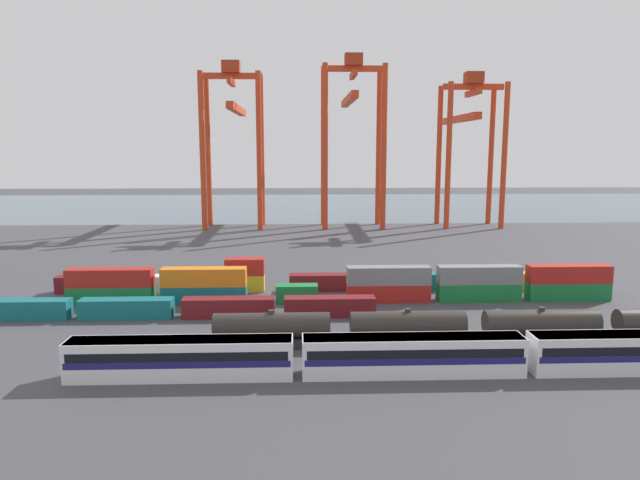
{
  "coord_description": "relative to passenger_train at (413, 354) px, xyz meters",
  "views": [
    {
      "loc": [
        -2.78,
        -73.86,
        22.06
      ],
      "look_at": [
        1.31,
        37.88,
        4.11
      ],
      "focal_mm": 31.97,
      "sensor_mm": 36.0,
      "label": 1
    }
  ],
  "objects": [
    {
      "name": "shipping_container_14",
      "position": [
        28.45,
        27.19,
        1.76
      ],
      "size": [
        12.1,
        2.44,
        2.6
      ],
      "primitive_type": "cube",
      "color": "#AD211C",
      "rests_on": "shipping_container_13"
    },
    {
      "name": "shipping_container_5",
      "position": [
        -38.17,
        27.19,
        1.76
      ],
      "size": [
        12.1,
        2.44,
        2.6
      ],
      "primitive_type": "cube",
      "color": "#AD211C",
      "rests_on": "shipping_container_4"
    },
    {
      "name": "shipping_container_19",
      "position": [
        -6.66,
        34.17,
        -0.84
      ],
      "size": [
        12.1,
        2.44,
        2.6
      ],
      "primitive_type": "cube",
      "color": "maroon",
      "rests_on": "ground_plane"
    },
    {
      "name": "shipping_container_20",
      "position": [
        6.34,
        34.17,
        -0.84
      ],
      "size": [
        12.1,
        2.44,
        2.6
      ],
      "primitive_type": "cube",
      "color": "#146066",
      "rests_on": "ground_plane"
    },
    {
      "name": "shipping_container_12",
      "position": [
        15.13,
        27.19,
        1.76
      ],
      "size": [
        12.1,
        2.44,
        2.6
      ],
      "primitive_type": "cube",
      "color": "slate",
      "rests_on": "shipping_container_11"
    },
    {
      "name": "shipping_container_17",
      "position": [
        -19.66,
        34.17,
        -0.84
      ],
      "size": [
        6.04,
        2.44,
        2.6
      ],
      "primitive_type": "cube",
      "color": "gold",
      "rests_on": "ground_plane"
    },
    {
      "name": "gantry_crane_central",
      "position": [
        4.0,
        110.91,
        27.3
      ],
      "size": [
        17.62,
        37.84,
        47.79
      ],
      "color": "red",
      "rests_on": "ground_plane"
    },
    {
      "name": "gantry_crane_west",
      "position": [
        -29.48,
        110.95,
        25.78
      ],
      "size": [
        16.89,
        37.25,
        45.71
      ],
      "color": "red",
      "rests_on": "ground_plane"
    },
    {
      "name": "shipping_container_13",
      "position": [
        28.45,
        27.19,
        -0.84
      ],
      "size": [
        12.1,
        2.44,
        2.6
      ],
      "primitive_type": "cube",
      "color": "#197538",
      "rests_on": "ground_plane"
    },
    {
      "name": "shipping_container_9",
      "position": [
        1.8,
        27.19,
        -0.84
      ],
      "size": [
        12.1,
        2.44,
        2.6
      ],
      "primitive_type": "cube",
      "color": "#AD211C",
      "rests_on": "ground_plane"
    },
    {
      "name": "shipping_container_22",
      "position": [
        32.34,
        34.17,
        -0.84
      ],
      "size": [
        12.1,
        2.44,
        2.6
      ],
      "primitive_type": "cube",
      "color": "silver",
      "rests_on": "ground_plane"
    },
    {
      "name": "shipping_container_0",
      "position": [
        -47.29,
        20.21,
        -0.84
      ],
      "size": [
        12.1,
        2.44,
        2.6
      ],
      "primitive_type": "cube",
      "color": "#146066",
      "rests_on": "ground_plane"
    },
    {
      "name": "shipping_container_16",
      "position": [
        -32.66,
        34.17,
        -0.84
      ],
      "size": [
        6.04,
        2.44,
        2.6
      ],
      "primitive_type": "cube",
      "color": "silver",
      "rests_on": "ground_plane"
    },
    {
      "name": "freight_tank_row",
      "position": [
        16.47,
        8.57,
        -0.15
      ],
      "size": [
        74.52,
        2.79,
        4.25
      ],
      "color": "#232326",
      "rests_on": "ground_plane"
    },
    {
      "name": "passenger_train",
      "position": [
        0.0,
        0.0,
        0.0
      ],
      "size": [
        67.2,
        3.14,
        3.9
      ],
      "color": "silver",
      "rests_on": "ground_plane"
    },
    {
      "name": "shipping_container_4",
      "position": [
        -38.17,
        27.19,
        -0.84
      ],
      "size": [
        12.1,
        2.44,
        2.6
      ],
      "primitive_type": "cube",
      "color": "#197538",
      "rests_on": "ground_plane"
    },
    {
      "name": "shipping_container_10",
      "position": [
        1.8,
        27.19,
        1.76
      ],
      "size": [
        12.1,
        2.44,
        2.6
      ],
      "primitive_type": "cube",
      "color": "slate",
      "rests_on": "shipping_container_9"
    },
    {
      "name": "gantry_crane_east",
      "position": [
        37.48,
        111.18,
        24.24
      ],
      "size": [
        17.02,
        38.62,
        43.08
      ],
      "color": "red",
      "rests_on": "ground_plane"
    },
    {
      "name": "shipping_container_11",
      "position": [
        15.13,
        27.19,
        -0.84
      ],
      "size": [
        12.1,
        2.44,
        2.6
      ],
      "primitive_type": "cube",
      "color": "#197538",
      "rests_on": "ground_plane"
    },
    {
      "name": "shipping_container_6",
      "position": [
        -24.84,
        27.19,
        -0.84
      ],
      "size": [
        12.1,
        2.44,
        2.6
      ],
      "primitive_type": "cube",
      "color": "#146066",
      "rests_on": "ground_plane"
    },
    {
      "name": "shipping_container_8",
      "position": [
        -11.52,
        27.19,
        -0.84
      ],
      "size": [
        6.04,
        2.44,
        2.6
      ],
      "primitive_type": "cube",
      "color": "#197538",
      "rests_on": "ground_plane"
    },
    {
      "name": "shipping_container_18",
      "position": [
        -19.66,
        34.17,
        1.76
      ],
      "size": [
        6.04,
        2.44,
        2.6
      ],
      "primitive_type": "cube",
      "color": "#AD211C",
      "rests_on": "shipping_container_17"
    },
    {
      "name": "shipping_container_21",
      "position": [
        19.34,
        34.17,
        -0.84
      ],
      "size": [
        12.1,
        2.44,
        2.6
      ],
      "primitive_type": "cube",
      "color": "gold",
      "rests_on": "ground_plane"
    },
    {
      "name": "shipping_container_15",
      "position": [
        -45.66,
        34.17,
        -0.84
      ],
      "size": [
        6.04,
        2.44,
        2.6
      ],
      "primitive_type": "cube",
      "color": "maroon",
      "rests_on": "ground_plane"
    },
    {
      "name": "shipping_container_2",
      "position": [
        -20.51,
        20.21,
        -0.84
      ],
      "size": [
        12.1,
        2.44,
        2.6
      ],
      "primitive_type": "cube",
      "color": "maroon",
      "rests_on": "ground_plane"
    },
    {
      "name": "shipping_container_3",
      "position": [
        -7.13,
        20.21,
        -0.84
      ],
      "size": [
        12.1,
        2.44,
        2.6
      ],
      "primitive_type": "cube",
      "color": "maroon",
      "rests_on": "ground_plane"
    },
    {
      "name": "ground_plane",
      "position": [
        -8.32,
        60.72,
        -2.14
      ],
      "size": [
        420.0,
        420.0,
        0.0
      ],
      "primitive_type": "plane",
      "color": "#424247"
    },
    {
      "name": "shipping_container_1",
      "position": [
        -33.9,
        20.21,
        -0.84
      ],
      "size": [
        12.1,
        2.44,
        2.6
      ],
      "primitive_type": "cube",
      "color": "#146066",
      "rests_on": "ground_plane"
    },
    {
      "name": "shipping_container_7",
      "position": [
        -24.84,
        27.19,
        1.76
      ],
      "size": [
        12.1,
        2.44,
        2.6
      ],
      "primitive_type": "cube",
      "color": "orange",
      "rests_on": "shipping_container_6"
    },
    {
      "name": "harbour_water",
      "position": [
        -8.32,
        169.31,
        -2.14
      ],
      "size": [
        400.0,
        110.0,
        0.01
      ],
      "primitive_type": "cube",
      "color": "#475B6B",
      "rests_on": "ground_plane"
    }
  ]
}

